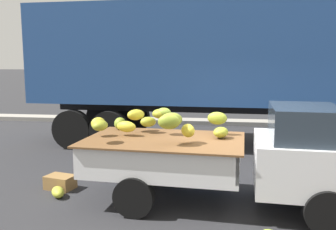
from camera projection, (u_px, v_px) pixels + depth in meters
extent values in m
plane|color=#28282B|center=(239.00, 203.00, 6.18)|extent=(220.00, 220.00, 0.00)
cube|color=gray|center=(229.00, 122.00, 14.00)|extent=(80.00, 0.80, 0.16)
cube|color=white|center=(315.00, 164.00, 5.72)|extent=(1.97, 1.79, 0.78)
cube|color=#28333D|center=(305.00, 123.00, 5.67)|extent=(1.12, 1.53, 0.52)
cube|color=white|center=(164.00, 167.00, 6.25)|extent=(2.66, 1.83, 0.08)
cube|color=white|center=(173.00, 143.00, 7.00)|extent=(2.56, 0.22, 0.44)
cube|color=white|center=(153.00, 166.00, 5.43)|extent=(2.56, 0.22, 0.44)
cube|color=white|center=(239.00, 156.00, 5.96)|extent=(0.16, 1.67, 0.44)
cube|color=white|center=(96.00, 149.00, 6.47)|extent=(0.16, 1.67, 0.44)
cube|color=#B21914|center=(174.00, 144.00, 7.03)|extent=(2.45, 0.18, 0.07)
cube|color=brown|center=(164.00, 139.00, 6.18)|extent=(2.79, 1.96, 0.03)
ellipsoid|color=yellow|center=(188.00, 131.00, 5.81)|extent=(0.31, 0.33, 0.22)
ellipsoid|color=#A5AB2D|center=(148.00, 122.00, 6.65)|extent=(0.35, 0.31, 0.18)
ellipsoid|color=gold|center=(126.00, 127.00, 6.40)|extent=(0.42, 0.30, 0.20)
ellipsoid|color=olive|center=(164.00, 113.00, 6.43)|extent=(0.30, 0.25, 0.18)
ellipsoid|color=gold|center=(98.00, 124.00, 6.35)|extent=(0.33, 0.34, 0.22)
ellipsoid|color=#9DA42A|center=(221.00, 132.00, 6.19)|extent=(0.34, 0.39, 0.18)
ellipsoid|color=olive|center=(169.00, 122.00, 5.61)|extent=(0.37, 0.25, 0.23)
ellipsoid|color=olive|center=(120.00, 124.00, 7.01)|extent=(0.28, 0.33, 0.24)
ellipsoid|color=olive|center=(171.00, 120.00, 5.72)|extent=(0.45, 0.41, 0.23)
ellipsoid|color=gold|center=(136.00, 115.00, 6.79)|extent=(0.40, 0.39, 0.20)
ellipsoid|color=#9EA329|center=(159.00, 114.00, 6.46)|extent=(0.35, 0.36, 0.17)
ellipsoid|color=#91A12C|center=(217.00, 118.00, 6.48)|extent=(0.37, 0.23, 0.23)
ellipsoid|color=#98A029|center=(100.00, 126.00, 5.81)|extent=(0.26, 0.32, 0.17)
cylinder|color=black|center=(308.00, 177.00, 6.56)|extent=(0.65, 0.24, 0.64)
cylinder|color=black|center=(327.00, 212.00, 5.00)|extent=(0.65, 0.24, 0.64)
cylinder|color=black|center=(158.00, 168.00, 7.13)|extent=(0.65, 0.24, 0.64)
cylinder|color=black|center=(134.00, 197.00, 5.58)|extent=(0.65, 0.24, 0.64)
cube|color=navy|center=(246.00, 54.00, 10.05)|extent=(12.08, 2.91, 2.70)
cube|color=black|center=(245.00, 108.00, 10.27)|extent=(11.05, 0.78, 0.30)
cylinder|color=black|center=(133.00, 118.00, 12.14)|extent=(1.09, 0.34, 1.08)
cylinder|color=black|center=(110.00, 131.00, 9.80)|extent=(1.09, 0.34, 1.08)
cylinder|color=black|center=(103.00, 117.00, 12.33)|extent=(1.09, 0.34, 1.08)
cylinder|color=black|center=(72.00, 129.00, 9.99)|extent=(1.09, 0.34, 1.08)
ellipsoid|color=#ADB331|center=(58.00, 192.00, 6.44)|extent=(0.40, 0.44, 0.18)
cube|color=olive|center=(60.00, 182.00, 6.86)|extent=(0.59, 0.47, 0.25)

